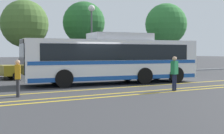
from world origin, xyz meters
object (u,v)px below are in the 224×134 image
(parked_car_2, at_px, (97,67))
(tree_0, at_px, (25,24))
(transit_bus, at_px, (112,58))
(pedestrian_0, at_px, (174,71))
(pedestrian_1, at_px, (18,76))
(street_lamp, at_px, (92,21))
(parked_car_1, at_px, (33,68))
(tree_2, at_px, (166,24))
(tree_3, at_px, (84,23))
(parked_car_3, at_px, (155,66))

(parked_car_2, relative_size, tree_0, 0.66)
(transit_bus, xyz_separation_m, pedestrian_0, (0.75, -4.80, -0.56))
(transit_bus, distance_m, pedestrian_1, 7.16)
(pedestrian_0, bearing_deg, parked_car_2, 60.96)
(street_lamp, bearing_deg, parked_car_1, -161.79)
(parked_car_1, height_order, tree_2, tree_2)
(tree_0, relative_size, tree_3, 0.94)
(tree_0, distance_m, tree_2, 15.02)
(street_lamp, bearing_deg, parked_car_2, -103.42)
(parked_car_2, bearing_deg, transit_bus, -21.27)
(parked_car_3, xyz_separation_m, street_lamp, (-5.46, 1.92, 3.97))
(transit_bus, height_order, tree_0, tree_0)
(parked_car_3, distance_m, tree_0, 12.26)
(pedestrian_1, relative_size, tree_0, 0.24)
(transit_bus, relative_size, tree_2, 1.55)
(parked_car_2, height_order, pedestrian_1, pedestrian_1)
(transit_bus, relative_size, tree_0, 1.71)
(transit_bus, xyz_separation_m, parked_car_3, (7.95, 5.86, -0.86))
(pedestrian_1, xyz_separation_m, tree_0, (4.11, 14.30, 3.54))
(parked_car_2, height_order, tree_2, tree_2)
(parked_car_2, xyz_separation_m, tree_2, (10.49, 3.78, 4.21))
(parked_car_3, height_order, pedestrian_0, pedestrian_0)
(street_lamp, relative_size, tree_3, 0.86)
(parked_car_2, relative_size, parked_car_3, 1.07)
(parked_car_2, xyz_separation_m, pedestrian_0, (-1.33, -10.87, 0.23))
(pedestrian_1, xyz_separation_m, tree_3, (10.15, 14.84, 3.96))
(tree_3, bearing_deg, street_lamp, -106.20)
(parked_car_3, relative_size, tree_3, 0.58)
(parked_car_1, xyz_separation_m, pedestrian_1, (-3.27, -8.89, 0.15))
(pedestrian_0, relative_size, tree_2, 0.24)
(street_lamp, height_order, tree_2, tree_2)
(pedestrian_0, distance_m, street_lamp, 13.22)
(transit_bus, distance_m, parked_car_1, 6.76)
(tree_0, bearing_deg, pedestrian_1, -106.05)
(transit_bus, bearing_deg, tree_2, -44.05)
(transit_bus, height_order, parked_car_3, transit_bus)
(pedestrian_0, height_order, pedestrian_1, pedestrian_0)
(transit_bus, distance_m, tree_3, 12.85)
(pedestrian_0, bearing_deg, transit_bus, 76.86)
(parked_car_1, distance_m, street_lamp, 7.15)
(tree_2, bearing_deg, street_lamp, -168.41)
(pedestrian_1, xyz_separation_m, street_lamp, (8.97, 10.77, 3.74))
(pedestrian_1, height_order, street_lamp, street_lamp)
(transit_bus, relative_size, street_lamp, 1.86)
(pedestrian_0, bearing_deg, tree_3, 57.99)
(pedestrian_0, xyz_separation_m, street_lamp, (1.74, 12.58, 3.67))
(parked_car_1, distance_m, tree_2, 16.80)
(parked_car_1, height_order, pedestrian_0, pedestrian_0)
(street_lamp, bearing_deg, pedestrian_1, -129.80)
(parked_car_2, relative_size, street_lamp, 0.72)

